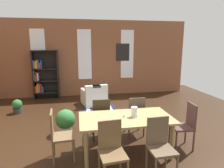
{
  "coord_description": "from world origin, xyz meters",
  "views": [
    {
      "loc": [
        -0.34,
        -4.13,
        2.12
      ],
      "look_at": [
        0.7,
        1.57,
        0.95
      ],
      "focal_mm": 31.39,
      "sensor_mm": 36.0,
      "label": 1
    }
  ],
  "objects_px": {
    "dining_chair_far_right": "(135,115)",
    "dining_chair_near_right": "(160,144)",
    "armchair_white": "(94,97)",
    "dining_chair_near_left": "(112,149)",
    "dining_chair_head_left": "(59,134)",
    "dining_chair_head_right": "(186,124)",
    "dining_chair_far_left": "(101,117)",
    "dining_table": "(126,121)",
    "vase_on_table": "(134,112)",
    "bookshelf_tall": "(44,75)",
    "potted_plant_window": "(17,106)",
    "potted_plant_corner": "(66,121)"
  },
  "relations": [
    {
      "from": "dining_chair_head_right",
      "to": "dining_chair_far_left",
      "type": "bearing_deg",
      "value": 156.97
    },
    {
      "from": "dining_chair_near_left",
      "to": "dining_chair_far_right",
      "type": "xyz_separation_m",
      "value": [
        0.81,
        1.4,
        0.0
      ]
    },
    {
      "from": "vase_on_table",
      "to": "bookshelf_tall",
      "type": "distance_m",
      "value": 5.09
    },
    {
      "from": "dining_table",
      "to": "dining_chair_far_left",
      "type": "distance_m",
      "value": 0.82
    },
    {
      "from": "dining_chair_head_left",
      "to": "dining_chair_near_left",
      "type": "bearing_deg",
      "value": -39.09
    },
    {
      "from": "dining_chair_near_left",
      "to": "dining_chair_near_right",
      "type": "xyz_separation_m",
      "value": [
        0.8,
        0.0,
        0.0
      ]
    },
    {
      "from": "dining_chair_head_right",
      "to": "dining_chair_near_right",
      "type": "xyz_separation_m",
      "value": [
        -0.87,
        -0.69,
        0.0
      ]
    },
    {
      "from": "potted_plant_corner",
      "to": "dining_chair_far_left",
      "type": "bearing_deg",
      "value": -26.73
    },
    {
      "from": "dining_chair_near_right",
      "to": "vase_on_table",
      "type": "bearing_deg",
      "value": 108.59
    },
    {
      "from": "armchair_white",
      "to": "potted_plant_corner",
      "type": "distance_m",
      "value": 2.42
    },
    {
      "from": "dining_chair_head_right",
      "to": "armchair_white",
      "type": "distance_m",
      "value": 3.72
    },
    {
      "from": "dining_chair_near_left",
      "to": "dining_chair_far_left",
      "type": "xyz_separation_m",
      "value": [
        0.01,
        1.4,
        0.0
      ]
    },
    {
      "from": "bookshelf_tall",
      "to": "armchair_white",
      "type": "distance_m",
      "value": 2.31
    },
    {
      "from": "vase_on_table",
      "to": "potted_plant_window",
      "type": "bearing_deg",
      "value": 135.92
    },
    {
      "from": "vase_on_table",
      "to": "bookshelf_tall",
      "type": "relative_size",
      "value": 0.1
    },
    {
      "from": "vase_on_table",
      "to": "bookshelf_tall",
      "type": "xyz_separation_m",
      "value": [
        -2.35,
        4.51,
        0.11
      ]
    },
    {
      "from": "dining_chair_near_left",
      "to": "vase_on_table",
      "type": "bearing_deg",
      "value": 50.9
    },
    {
      "from": "dining_chair_near_right",
      "to": "bookshelf_tall",
      "type": "bearing_deg",
      "value": 116.37
    },
    {
      "from": "dining_chair_near_left",
      "to": "bookshelf_tall",
      "type": "relative_size",
      "value": 0.5
    },
    {
      "from": "potted_plant_corner",
      "to": "dining_chair_head_left",
      "type": "bearing_deg",
      "value": -92.86
    },
    {
      "from": "dining_chair_far_right",
      "to": "dining_table",
      "type": "bearing_deg",
      "value": -119.93
    },
    {
      "from": "dining_chair_near_left",
      "to": "potted_plant_corner",
      "type": "relative_size",
      "value": 1.6
    },
    {
      "from": "dining_chair_far_right",
      "to": "armchair_white",
      "type": "xyz_separation_m",
      "value": [
        -0.72,
        2.65,
        -0.23
      ]
    },
    {
      "from": "dining_chair_head_right",
      "to": "potted_plant_corner",
      "type": "bearing_deg",
      "value": 155.74
    },
    {
      "from": "dining_chair_near_left",
      "to": "dining_chair_far_left",
      "type": "bearing_deg",
      "value": 89.73
    },
    {
      "from": "vase_on_table",
      "to": "dining_chair_far_left",
      "type": "relative_size",
      "value": 0.2
    },
    {
      "from": "dining_table",
      "to": "dining_chair_near_left",
      "type": "xyz_separation_m",
      "value": [
        -0.41,
        -0.7,
        -0.15
      ]
    },
    {
      "from": "potted_plant_window",
      "to": "vase_on_table",
      "type": "bearing_deg",
      "value": -44.08
    },
    {
      "from": "dining_chair_head_right",
      "to": "dining_chair_head_left",
      "type": "distance_m",
      "value": 2.53
    },
    {
      "from": "dining_chair_near_left",
      "to": "dining_chair_head_left",
      "type": "relative_size",
      "value": 1.0
    },
    {
      "from": "dining_chair_head_left",
      "to": "potted_plant_corner",
      "type": "xyz_separation_m",
      "value": [
        0.06,
        1.11,
        -0.19
      ]
    },
    {
      "from": "dining_table",
      "to": "bookshelf_tall",
      "type": "xyz_separation_m",
      "value": [
        -2.19,
        4.51,
        0.29
      ]
    },
    {
      "from": "dining_chair_head_right",
      "to": "armchair_white",
      "type": "xyz_separation_m",
      "value": [
        -1.58,
        3.36,
        -0.23
      ]
    },
    {
      "from": "dining_chair_head_left",
      "to": "armchair_white",
      "type": "relative_size",
      "value": 1.0
    },
    {
      "from": "dining_chair_head_right",
      "to": "dining_chair_head_left",
      "type": "xyz_separation_m",
      "value": [
        -2.53,
        0.0,
        0.0
      ]
    },
    {
      "from": "potted_plant_corner",
      "to": "dining_chair_far_right",
      "type": "bearing_deg",
      "value": -14.16
    },
    {
      "from": "armchair_white",
      "to": "dining_chair_far_right",
      "type": "bearing_deg",
      "value": -74.87
    },
    {
      "from": "dining_chair_near_right",
      "to": "dining_chair_head_right",
      "type": "bearing_deg",
      "value": 38.69
    },
    {
      "from": "dining_table",
      "to": "potted_plant_corner",
      "type": "bearing_deg",
      "value": 137.5
    },
    {
      "from": "dining_chair_far_right",
      "to": "dining_chair_near_right",
      "type": "xyz_separation_m",
      "value": [
        -0.01,
        -1.4,
        0.0
      ]
    },
    {
      "from": "bookshelf_tall",
      "to": "armchair_white",
      "type": "xyz_separation_m",
      "value": [
        1.87,
        -1.16,
        -0.68
      ]
    },
    {
      "from": "vase_on_table",
      "to": "potted_plant_window",
      "type": "relative_size",
      "value": 0.44
    },
    {
      "from": "dining_chair_far_left",
      "to": "dining_chair_head_left",
      "type": "xyz_separation_m",
      "value": [
        -0.86,
        -0.7,
        0.0
      ]
    },
    {
      "from": "dining_table",
      "to": "vase_on_table",
      "type": "bearing_deg",
      "value": -0.0
    },
    {
      "from": "dining_chair_near_left",
      "to": "dining_chair_near_right",
      "type": "height_order",
      "value": "same"
    },
    {
      "from": "vase_on_table",
      "to": "dining_chair_near_right",
      "type": "height_order",
      "value": "dining_chair_near_right"
    },
    {
      "from": "bookshelf_tall",
      "to": "potted_plant_corner",
      "type": "height_order",
      "value": "bookshelf_tall"
    },
    {
      "from": "bookshelf_tall",
      "to": "potted_plant_window",
      "type": "relative_size",
      "value": 4.34
    },
    {
      "from": "dining_chair_near_right",
      "to": "bookshelf_tall",
      "type": "distance_m",
      "value": 5.84
    },
    {
      "from": "armchair_white",
      "to": "dining_chair_near_left",
      "type": "bearing_deg",
      "value": -91.31
    }
  ]
}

